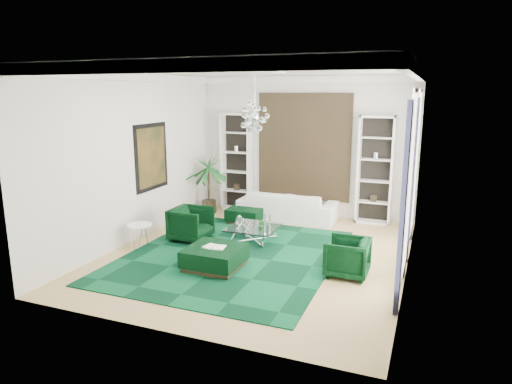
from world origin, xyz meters
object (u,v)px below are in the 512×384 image
at_px(ottoman_side, 246,215).
at_px(ottoman_front, 215,258).
at_px(side_table, 140,237).
at_px(armchair_right, 347,257).
at_px(sofa, 287,206).
at_px(coffee_table, 254,234).
at_px(palm, 209,176).
at_px(armchair_left, 191,224).

height_order(ottoman_side, ottoman_front, ottoman_front).
bearing_deg(side_table, armchair_right, 1.62).
height_order(sofa, armchair_right, sofa).
bearing_deg(ottoman_front, coffee_table, 85.69).
bearing_deg(ottoman_side, ottoman_front, -78.25).
height_order(armchair_right, palm, palm).
bearing_deg(armchair_right, ottoman_front, -77.27).
bearing_deg(side_table, sofa, 55.65).
height_order(armchair_left, palm, palm).
xyz_separation_m(armchair_right, ottoman_side, (-3.13, 2.63, -0.17)).
bearing_deg(ottoman_front, ottoman_side, 101.75).
distance_m(side_table, palm, 3.37).
xyz_separation_m(armchair_left, ottoman_side, (0.62, 1.85, -0.19)).
relative_size(sofa, armchair_right, 3.27).
height_order(armchair_right, coffee_table, armchair_right).
height_order(armchair_left, coffee_table, armchair_left).
distance_m(ottoman_side, palm, 1.70).
bearing_deg(ottoman_side, palm, 159.29).
bearing_deg(palm, ottoman_side, -20.71).
distance_m(coffee_table, ottoman_side, 1.67).
relative_size(armchair_right, ottoman_front, 0.75).
xyz_separation_m(sofa, ottoman_front, (-0.27, -3.82, -0.17)).
xyz_separation_m(armchair_right, palm, (-4.49, 3.14, 0.71)).
xyz_separation_m(sofa, ottoman_side, (-0.94, -0.63, -0.18)).
height_order(sofa, armchair_left, armchair_left).
height_order(coffee_table, ottoman_side, ottoman_side).
bearing_deg(sofa, coffee_table, 86.08).
relative_size(armchair_right, coffee_table, 0.73).
distance_m(sofa, armchair_right, 3.94).
bearing_deg(coffee_table, palm, 137.25).
relative_size(ottoman_front, side_table, 1.92).
bearing_deg(coffee_table, sofa, 86.08).
relative_size(armchair_left, armchair_right, 1.08).
bearing_deg(coffee_table, armchair_left, -165.19).
relative_size(ottoman_side, palm, 0.41).
bearing_deg(palm, armchair_right, -34.98).
distance_m(ottoman_side, side_table, 3.08).
bearing_deg(ottoman_front, palm, 118.64).
height_order(ottoman_front, side_table, side_table).
relative_size(armchair_left, coffee_table, 0.78).
bearing_deg(sofa, armchair_left, 57.94).
bearing_deg(sofa, armchair_right, 123.95).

